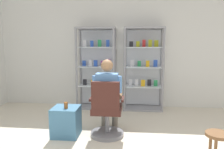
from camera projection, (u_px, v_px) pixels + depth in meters
The scene contains 8 objects.
back_wall at pixel (120, 51), 5.46m from camera, with size 6.00×0.10×2.70m, color silver.
display_cabinet_left at pixel (97, 68), 5.33m from camera, with size 0.90×0.45×1.90m.
display_cabinet_right at pixel (143, 68), 5.23m from camera, with size 0.90×0.45×1.90m.
office_chair at pixel (107, 114), 3.70m from camera, with size 0.56×0.56×0.96m.
seated_shopkeeper at pixel (108, 93), 3.81m from camera, with size 0.49×0.57×1.29m.
storage_crate at pixel (66, 121), 3.77m from camera, with size 0.43×0.42×0.49m, color teal.
tea_glass at pixel (66, 105), 3.67m from camera, with size 0.06×0.06×0.10m, color brown.
wooden_stool at pixel (218, 139), 2.90m from camera, with size 0.32×0.32×0.41m.
Camera 1 is at (0.33, -2.48, 1.57)m, focal length 36.04 mm.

